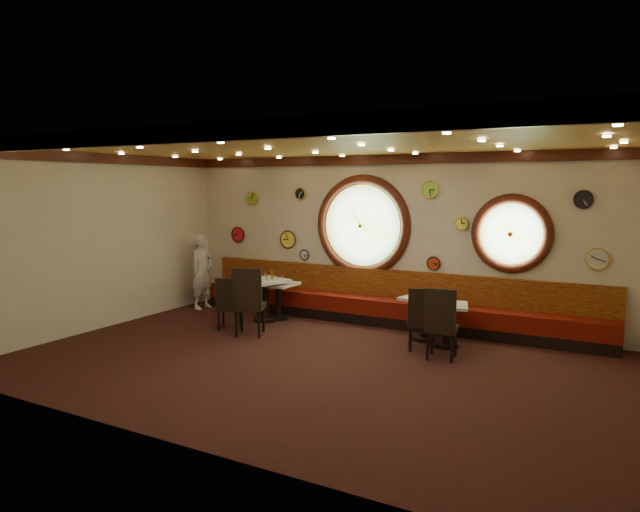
{
  "coord_description": "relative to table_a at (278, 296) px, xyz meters",
  "views": [
    {
      "loc": [
        4.01,
        -7.15,
        2.62
      ],
      "look_at": [
        -0.35,
        0.8,
        1.5
      ],
      "focal_mm": 32.0,
      "sensor_mm": 36.0,
      "label": 1
    }
  ],
  "objects": [
    {
      "name": "condiment_b_bottle",
      "position": [
        -0.02,
        -0.19,
        0.45
      ],
      "size": [
        0.06,
        0.06,
        0.18
      ],
      "primitive_type": "cylinder",
      "color": "gold",
      "rests_on": "table_b"
    },
    {
      "name": "banquette_base",
      "position": [
        2.02,
        0.59,
        -0.36
      ],
      "size": [
        8.0,
        0.55,
        0.2
      ],
      "primitive_type": "cube",
      "color": "black",
      "rests_on": "floor"
    },
    {
      "name": "porthole_left_glass",
      "position": [
        1.42,
        0.86,
        1.39
      ],
      "size": [
        1.66,
        0.02,
        1.66
      ],
      "primitive_type": "cylinder",
      "rotation": [
        1.57,
        0.0,
        0.0
      ],
      "color": "#85C073",
      "rests_on": "wall_back"
    },
    {
      "name": "table_a",
      "position": [
        0.0,
        0.0,
        0.0
      ],
      "size": [
        0.66,
        0.66,
        0.72
      ],
      "color": "black",
      "rests_on": "floor"
    },
    {
      "name": "condiment_d_salt",
      "position": [
        3.41,
        -0.3,
        0.31
      ],
      "size": [
        0.04,
        0.04,
        0.1
      ],
      "primitive_type": "cylinder",
      "color": "silver",
      "rests_on": "table_d"
    },
    {
      "name": "table_b",
      "position": [
        -0.14,
        -0.25,
        0.06
      ],
      "size": [
        0.95,
        0.95,
        0.82
      ],
      "color": "black",
      "rests_on": "floor"
    },
    {
      "name": "molding_back",
      "position": [
        2.02,
        0.82,
        2.65
      ],
      "size": [
        9.0,
        0.1,
        0.18
      ],
      "primitive_type": "cube",
      "color": "#3C150A",
      "rests_on": "wall_back"
    },
    {
      "name": "wall_left",
      "position": [
        -2.48,
        -2.13,
        1.14
      ],
      "size": [
        0.02,
        6.0,
        3.2
      ],
      "primitive_type": "cube",
      "color": "beige",
      "rests_on": "floor"
    },
    {
      "name": "table_c",
      "position": [
        3.01,
        -0.1,
        0.01
      ],
      "size": [
        0.8,
        0.8,
        0.74
      ],
      "color": "black",
      "rests_on": "floor"
    },
    {
      "name": "wall_front",
      "position": [
        2.02,
        -5.13,
        1.14
      ],
      "size": [
        9.0,
        0.02,
        3.2
      ],
      "primitive_type": "cube",
      "color": "beige",
      "rests_on": "floor"
    },
    {
      "name": "table_d",
      "position": [
        3.47,
        -0.32,
        -0.01
      ],
      "size": [
        0.8,
        0.8,
        0.71
      ],
      "color": "black",
      "rests_on": "floor"
    },
    {
      "name": "banquette_back",
      "position": [
        2.02,
        0.81,
        0.29
      ],
      "size": [
        8.0,
        0.1,
        0.55
      ],
      "primitive_type": "cube",
      "color": "#630F07",
      "rests_on": "wall_back"
    },
    {
      "name": "condiment_d_bottle",
      "position": [
        3.53,
        -0.22,
        0.33
      ],
      "size": [
        0.04,
        0.04,
        0.14
      ],
      "primitive_type": "cylinder",
      "color": "gold",
      "rests_on": "table_d"
    },
    {
      "name": "condiment_a_pepper",
      "position": [
        -0.02,
        0.0,
        0.32
      ],
      "size": [
        0.04,
        0.04,
        0.1
      ],
      "primitive_type": "cylinder",
      "color": "silver",
      "rests_on": "table_a"
    },
    {
      "name": "chair_c",
      "position": [
        3.19,
        -0.76,
        0.13
      ],
      "size": [
        0.56,
        0.56,
        0.64
      ],
      "rotation": [
        0.0,
        0.0,
        0.37
      ],
      "color": "black",
      "rests_on": "floor"
    },
    {
      "name": "porthole_left_ring",
      "position": [
        1.42,
        0.82,
        1.39
      ],
      "size": [
        1.61,
        0.03,
        1.61
      ],
      "primitive_type": "torus",
      "rotation": [
        1.57,
        0.0,
        0.0
      ],
      "color": "gold",
      "rests_on": "wall_back"
    },
    {
      "name": "chair_b",
      "position": [
        -0.33,
        -1.17,
        0.1
      ],
      "size": [
        0.53,
        0.53,
        0.6
      ],
      "rotation": [
        0.0,
        0.0,
        0.4
      ],
      "color": "black",
      "rests_on": "floor"
    },
    {
      "name": "condiment_a_bottle",
      "position": [
        0.08,
        0.04,
        0.34
      ],
      "size": [
        0.05,
        0.05,
        0.15
      ],
      "primitive_type": "cylinder",
      "color": "#C5862E",
      "rests_on": "table_a"
    },
    {
      "name": "condiment_d_pepper",
      "position": [
        3.48,
        -0.39,
        0.31
      ],
      "size": [
        0.04,
        0.04,
        0.1
      ],
      "primitive_type": "cylinder",
      "color": "silver",
      "rests_on": "table_d"
    },
    {
      "name": "wall_clock_5",
      "position": [
        -1.18,
        0.83,
        1.89
      ],
      "size": [
        0.26,
        0.03,
        0.26
      ],
      "primitive_type": "cylinder",
      "rotation": [
        1.57,
        0.0,
        0.0
      ],
      "color": "#8AC126",
      "rests_on": "wall_back"
    },
    {
      "name": "condiment_c_salt",
      "position": [
        2.98,
        -0.09,
        0.34
      ],
      "size": [
        0.04,
        0.04,
        0.11
      ],
      "primitive_type": "cylinder",
      "color": "#B8B9BD",
      "rests_on": "table_c"
    },
    {
      "name": "molding_front",
      "position": [
        2.02,
        -5.08,
        2.65
      ],
      "size": [
        9.0,
        0.1,
        0.18
      ],
      "primitive_type": "cube",
      "color": "#3C150A",
      "rests_on": "wall_back"
    },
    {
      "name": "condiment_c_pepper",
      "position": [
        3.0,
        -0.12,
        0.34
      ],
      "size": [
        0.03,
        0.03,
        0.1
      ],
      "primitive_type": "cylinder",
      "color": "#B7B8BC",
      "rests_on": "table_c"
    },
    {
      "name": "wall_clock_0",
      "position": [
        0.12,
        0.83,
        0.74
      ],
      "size": [
        0.2,
        0.03,
        0.2
      ],
      "primitive_type": "cylinder",
      "rotation": [
        1.57,
        0.0,
        0.0
      ],
      "color": "white",
      "rests_on": "wall_back"
    },
    {
      "name": "condiment_c_bottle",
      "position": [
        3.14,
        -0.05,
        0.37
      ],
      "size": [
        0.05,
        0.05,
        0.16
      ],
      "primitive_type": "cylinder",
      "color": "gold",
      "rests_on": "table_c"
    },
    {
      "name": "wall_clock_8",
      "position": [
        3.37,
        0.83,
        1.49
      ],
      "size": [
        0.22,
        0.03,
        0.22
      ],
      "primitive_type": "cylinder",
      "rotation": [
        1.57,
        0.0,
        0.0
      ],
      "color": "#EEFE54",
      "rests_on": "wall_back"
    },
    {
      "name": "wall_clock_4",
      "position": [
        2.87,
        0.83,
        0.74
      ],
      "size": [
        0.24,
        0.03,
        0.24
      ],
      "primitive_type": "cylinder",
      "rotation": [
        1.57,
        0.0,
        0.0
      ],
      "color": "red",
      "rests_on": "wall_back"
    },
    {
      "name": "wall_clock_9",
      "position": [
        0.02,
        0.83,
        1.99
      ],
      "size": [
        0.24,
        0.03,
        0.24
      ],
      "primitive_type": "cylinder",
      "rotation": [
        1.57,
        0.0,
        0.0
      ],
      "color": "black",
      "rests_on": "wall_back"
    },
    {
      "name": "porthole_right_glass",
      "position": [
        4.22,
        0.86,
        1.34
      ],
      "size": [
        1.1,
        0.02,
        1.1
      ],
      "primitive_type": "cylinder",
      "rotation": [
        1.57,
        0.0,
        0.0
      ],
      "color": "#85C073",
      "rests_on": "wall_back"
    },
    {
      "name": "molding_left",
      "position": [
        -2.43,
        -2.13,
        2.65
      ],
      "size": [
        0.1,
        6.0,
        0.18
      ],
      "primitive_type": "cube",
      "color": "#3C150A",
      "rests_on": "wall_back"
    },
    {
      "name": "porthole_right_ring",
      "position": [
        4.22,
        0.82,
        1.34
      ],
      "size": [
        1.09,
        0.03,
        1.09
      ],
      "primitive_type": "torus",
      "rotation": [
        1.57,
        0.0,
        0.0
      ],
      "color": "gold",
      "rests_on": "wall_back"
    },
    {
      "name": "wall_clock_2",
      "position": [
        5.32,
        0.83,
        1.94
      ],
      "size": [
        0.28,
        0.03,
        0.28
      ],
      "primitive_type": "cylinder",
      "rotation": [
        1.57,
        0.0,
        0.0
      ],
      "color": "black",
      "rests_on": "wall_back"
    },
    {
      "name": "porthole_left_frame",
      "position": [
        1.42,
        0.85,
        1.39
      ],
      "size": [
        1.98,
        0.18,
        1.98
      ],
      "primitive_type": "torus",
      "rotation": [
        1.57,
        0.0,
        0.0
      ],
      "color": "#3C150A",
      "rests_on": "wall_back"
    },
    {
      "name": "floor",
      "position": [
        2.02,
        -2.13,
        -0.46
      ],
      "size": [
        9.0,
        6.0,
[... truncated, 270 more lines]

